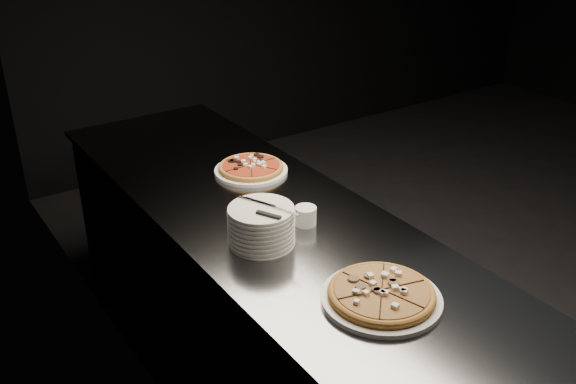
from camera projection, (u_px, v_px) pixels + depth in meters
floor at (566, 251)px, 3.86m from camera, size 5.00×5.00×0.00m
wall_left at (160, 104)px, 1.98m from camera, size 0.02×5.00×2.80m
counter at (266, 310)px, 2.58m from camera, size 0.74×2.44×0.92m
pizza_mushroom at (381, 295)px, 1.86m from camera, size 0.38×0.38×0.04m
pizza_tomato at (251, 168)px, 2.67m from camera, size 0.30×0.30×0.04m
plate_stack at (261, 226)px, 2.13m from camera, size 0.22×0.22×0.13m
cutlery at (266, 209)px, 2.09m from camera, size 0.09×0.23×0.01m
ramekin at (306, 215)px, 2.26m from camera, size 0.08×0.08×0.07m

